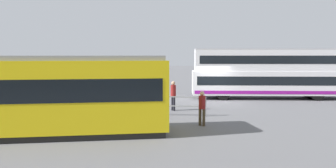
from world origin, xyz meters
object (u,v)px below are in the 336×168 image
object	(u,v)px
pedestrian_crossing	(202,106)
info_sign	(44,84)
tram_yellow	(5,95)
pedestrian_near_railing	(173,94)
double_decker_bus	(270,73)

from	to	relation	value
pedestrian_crossing	info_sign	world-z (taller)	info_sign
tram_yellow	pedestrian_crossing	xyz separation A→B (m)	(-8.20, -2.00, -0.77)
tram_yellow	info_sign	bearing A→B (deg)	-88.32
pedestrian_near_railing	info_sign	world-z (taller)	info_sign
pedestrian_crossing	pedestrian_near_railing	bearing A→B (deg)	-75.34
double_decker_bus	tram_yellow	world-z (taller)	double_decker_bus
pedestrian_near_railing	pedestrian_crossing	world-z (taller)	pedestrian_near_railing
double_decker_bus	tram_yellow	xyz separation A→B (m)	(14.55, 12.02, -0.23)
tram_yellow	pedestrian_crossing	world-z (taller)	tram_yellow
tram_yellow	double_decker_bus	bearing A→B (deg)	-140.44
pedestrian_near_railing	tram_yellow	bearing A→B (deg)	42.75
pedestrian_near_railing	info_sign	bearing A→B (deg)	11.32
pedestrian_near_railing	pedestrian_crossing	distance (m)	4.65
double_decker_bus	pedestrian_crossing	xyz separation A→B (m)	(6.35, 10.02, -1.00)
tram_yellow	pedestrian_near_railing	bearing A→B (deg)	-137.25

